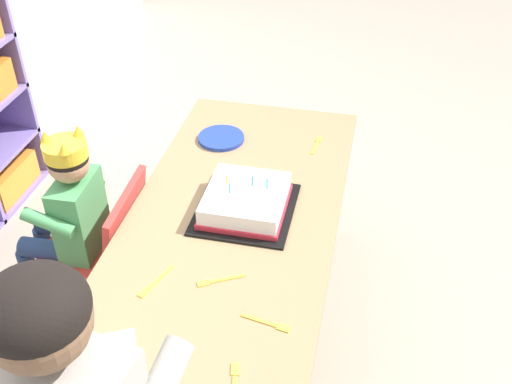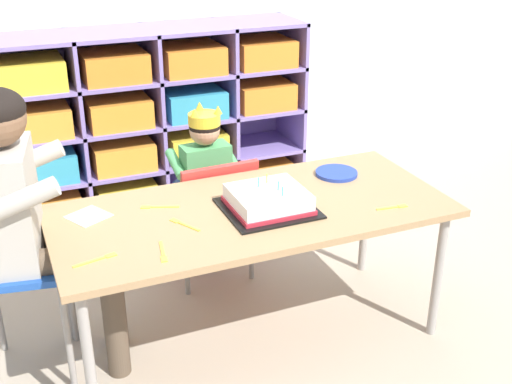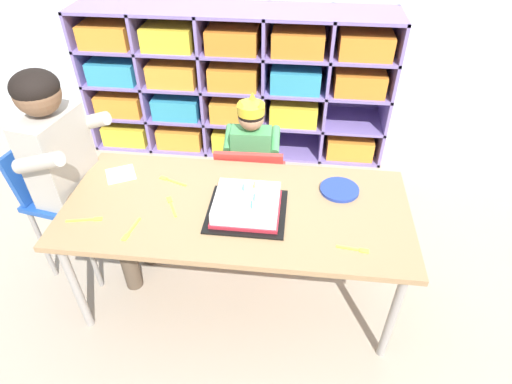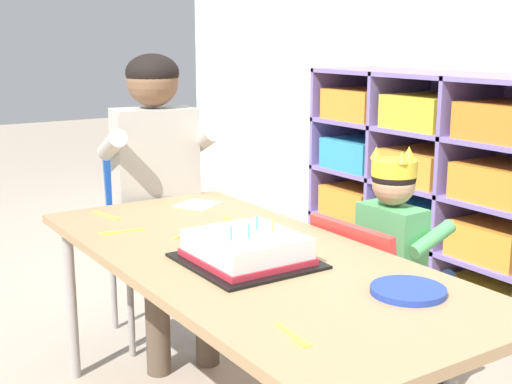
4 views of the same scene
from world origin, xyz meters
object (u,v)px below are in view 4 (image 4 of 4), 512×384
at_px(adult_helper_seated, 160,168).
at_px(fork_near_cake_tray, 107,216).
at_px(fork_near_child_seat, 120,232).
at_px(fork_beside_plate_stack, 229,221).
at_px(birthday_cake_on_tray, 247,250).
at_px(paper_plate_stack, 408,291).
at_px(fork_by_napkin, 294,336).
at_px(classroom_chair_adult_side, 154,217).
at_px(fork_scattered_mid_table, 189,232).
at_px(activity_table, 247,270).
at_px(classroom_chair_blue, 374,294).
at_px(child_with_crown, 401,244).

distance_m(adult_helper_seated, fork_near_cake_tray, 0.33).
bearing_deg(adult_helper_seated, fork_near_child_seat, -120.55).
xyz_separation_m(fork_beside_plate_stack, fork_near_cake_tray, (-0.27, -0.30, 0.00)).
height_order(birthday_cake_on_tray, paper_plate_stack, birthday_cake_on_tray).
height_order(fork_beside_plate_stack, fork_by_napkin, same).
distance_m(classroom_chair_adult_side, paper_plate_stack, 1.32).
height_order(birthday_cake_on_tray, fork_beside_plate_stack, birthday_cake_on_tray).
relative_size(fork_scattered_mid_table, fork_near_cake_tray, 0.88).
relative_size(fork_by_napkin, fork_scattered_mid_table, 0.97).
height_order(adult_helper_seated, fork_beside_plate_stack, adult_helper_seated).
bearing_deg(adult_helper_seated, fork_scattered_mid_table, -96.43).
distance_m(activity_table, paper_plate_stack, 0.47).
bearing_deg(fork_scattered_mid_table, adult_helper_seated, -134.47).
bearing_deg(fork_near_cake_tray, fork_near_child_seat, 156.24).
height_order(classroom_chair_blue, fork_by_napkin, classroom_chair_blue).
distance_m(paper_plate_stack, fork_by_napkin, 0.36).
height_order(activity_table, classroom_chair_adult_side, classroom_chair_adult_side).
distance_m(paper_plate_stack, fork_beside_plate_stack, 0.76).
distance_m(child_with_crown, fork_near_cake_tray, 0.95).
height_order(adult_helper_seated, birthday_cake_on_tray, adult_helper_seated).
bearing_deg(fork_by_napkin, fork_scattered_mid_table, -6.06).
height_order(classroom_chair_blue, classroom_chair_adult_side, classroom_chair_adult_side).
relative_size(classroom_chair_blue, child_with_crown, 0.74).
bearing_deg(fork_near_child_seat, activity_table, -53.18).
bearing_deg(child_with_crown, fork_near_cake_tray, 48.95).
xyz_separation_m(activity_table, birthday_cake_on_tray, (0.05, -0.03, 0.08)).
xyz_separation_m(classroom_chair_blue, fork_near_child_seat, (-0.40, -0.67, 0.21)).
distance_m(adult_helper_seated, birthday_cake_on_tray, 0.83).
relative_size(fork_by_napkin, fork_near_child_seat, 0.92).
bearing_deg(paper_plate_stack, fork_near_child_seat, -157.14).
xyz_separation_m(classroom_chair_blue, child_with_crown, (-0.00, 0.11, 0.14)).
bearing_deg(classroom_chair_blue, fork_beside_plate_stack, 43.32).
bearing_deg(classroom_chair_blue, classroom_chair_adult_side, 18.91).
bearing_deg(fork_near_cake_tray, activity_table, -177.33).
height_order(paper_plate_stack, fork_beside_plate_stack, paper_plate_stack).
bearing_deg(child_with_crown, adult_helper_seated, 29.33).
height_order(fork_near_child_seat, fork_near_cake_tray, same).
height_order(activity_table, fork_beside_plate_stack, fork_beside_plate_stack).
bearing_deg(adult_helper_seated, fork_near_cake_tray, -138.84).
relative_size(fork_by_napkin, fork_near_cake_tray, 0.85).
bearing_deg(fork_near_cake_tray, fork_beside_plate_stack, -144.85).
distance_m(fork_by_napkin, fork_near_cake_tray, 1.08).
distance_m(classroom_chair_adult_side, adult_helper_seated, 0.24).
relative_size(paper_plate_stack, fork_near_cake_tray, 1.19).
height_order(activity_table, classroom_chair_blue, classroom_chair_blue).
height_order(child_with_crown, classroom_chair_adult_side, child_with_crown).
relative_size(paper_plate_stack, fork_beside_plate_stack, 1.24).
relative_size(classroom_chair_adult_side, adult_helper_seated, 0.67).
xyz_separation_m(birthday_cake_on_tray, fork_beside_plate_stack, (-0.37, 0.17, -0.03)).
bearing_deg(classroom_chair_adult_side, classroom_chair_blue, -59.14).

